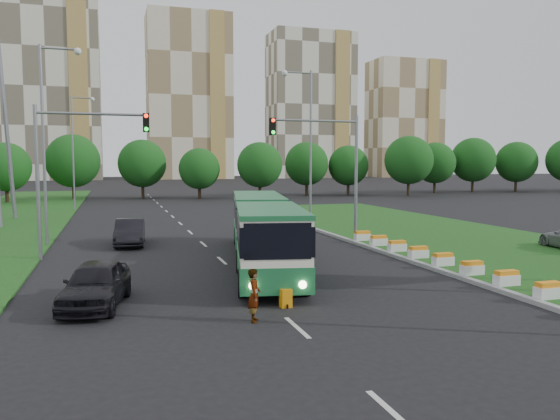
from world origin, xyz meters
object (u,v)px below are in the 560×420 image
object	(u,v)px
articulated_bus	(259,229)
car_left_far	(130,232)
shopping_trolley	(286,298)
traffic_mast_median	(332,158)
traffic_mast_left	(70,157)
pedestrian	(254,295)
car_left_near	(96,284)

from	to	relation	value
articulated_bus	car_left_far	world-z (taller)	articulated_bus
articulated_bus	shopping_trolley	size ratio (longest dim) A/B	26.10
traffic_mast_median	car_left_far	world-z (taller)	traffic_mast_median
shopping_trolley	traffic_mast_median	bearing A→B (deg)	57.07
traffic_mast_left	pedestrian	world-z (taller)	traffic_mast_left
traffic_mast_median	shopping_trolley	world-z (taller)	traffic_mast_median
traffic_mast_left	shopping_trolley	distance (m)	15.67
traffic_mast_median	pedestrian	size ratio (longest dim) A/B	4.69
car_left_far	shopping_trolley	xyz separation A→B (m)	(4.75, -16.58, -0.47)
traffic_mast_median	traffic_mast_left	xyz separation A→B (m)	(-15.16, -1.00, 0.00)
traffic_mast_left	car_left_far	size ratio (longest dim) A/B	1.66
articulated_bus	pedestrian	bearing A→B (deg)	-94.15
traffic_mast_median	car_left_far	distance (m)	13.29
shopping_trolley	car_left_near	bearing A→B (deg)	157.15
traffic_mast_median	traffic_mast_left	size ratio (longest dim) A/B	1.00
traffic_mast_left	car_left_near	distance (m)	11.57
articulated_bus	shopping_trolley	world-z (taller)	articulated_bus
articulated_bus	shopping_trolley	xyz separation A→B (m)	(-1.30, -8.45, -1.39)
traffic_mast_left	car_left_near	world-z (taller)	traffic_mast_left
articulated_bus	car_left_far	xyz separation A→B (m)	(-6.04, 8.13, -0.92)
traffic_mast_left	shopping_trolley	size ratio (longest dim) A/B	12.28
car_left_near	pedestrian	distance (m)	5.97
articulated_bus	traffic_mast_median	bearing A→B (deg)	52.10
car_left_near	articulated_bus	bearing A→B (deg)	51.29
traffic_mast_left	car_left_far	distance (m)	6.72
car_left_far	articulated_bus	bearing A→B (deg)	-48.93
articulated_bus	pedestrian	distance (m)	10.21
traffic_mast_median	shopping_trolley	distance (m)	16.33
articulated_bus	pedestrian	xyz separation A→B (m)	(-2.77, -9.79, -0.86)
traffic_mast_left	articulated_bus	size ratio (longest dim) A/B	0.47
shopping_trolley	car_left_far	bearing A→B (deg)	101.48
articulated_bus	shopping_trolley	distance (m)	8.67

